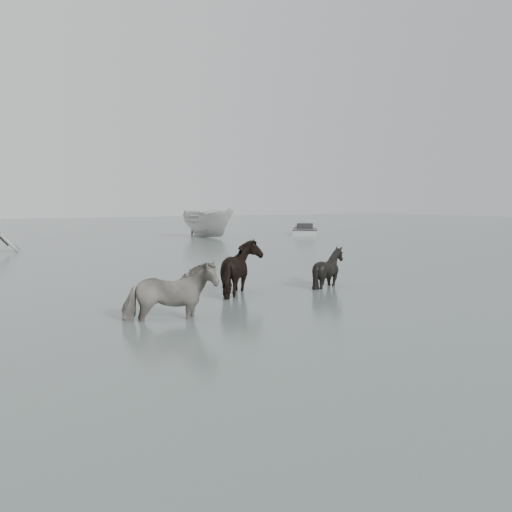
# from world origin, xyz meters

# --- Properties ---
(ground) EXTENTS (140.00, 140.00, 0.00)m
(ground) POSITION_xyz_m (0.00, 0.00, 0.00)
(ground) COLOR #4E5D58
(ground) RESTS_ON ground
(pony_pinto) EXTENTS (1.93, 1.22, 1.51)m
(pony_pinto) POSITION_xyz_m (-1.86, -0.55, 0.76)
(pony_pinto) COLOR black
(pony_pinto) RESTS_ON ground
(pony_dark) EXTENTS (1.76, 1.92, 1.61)m
(pony_dark) POSITION_xyz_m (0.94, 1.47, 0.81)
(pony_dark) COLOR black
(pony_dark) RESTS_ON ground
(pony_black) EXTENTS (1.53, 1.44, 1.39)m
(pony_black) POSITION_xyz_m (3.52, 1.40, 0.69)
(pony_black) COLOR black
(pony_black) RESTS_ON ground
(boat_small) EXTENTS (2.25, 5.20, 1.96)m
(boat_small) POSITION_xyz_m (9.94, 21.85, 0.98)
(boat_small) COLOR #B9B9B4
(boat_small) RESTS_ON ground
(skiff_port) EXTENTS (4.51, 5.36, 0.75)m
(skiff_port) POSITION_xyz_m (17.04, 21.24, 0.38)
(skiff_port) COLOR #A8ABA8
(skiff_port) RESTS_ON ground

